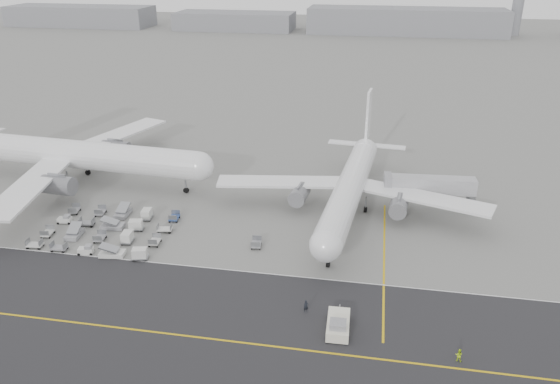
% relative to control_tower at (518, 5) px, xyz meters
% --- Properties ---
extents(ground, '(700.00, 700.00, 0.00)m').
position_rel_control_tower_xyz_m(ground, '(-100.00, -265.00, -16.25)').
color(ground, gray).
rests_on(ground, ground).
extents(taxiway, '(220.00, 59.00, 0.03)m').
position_rel_control_tower_xyz_m(taxiway, '(-94.98, -282.98, -16.24)').
color(taxiway, '#2D2C2F').
rests_on(taxiway, ground).
extents(horizon_buildings, '(520.00, 28.00, 28.00)m').
position_rel_control_tower_xyz_m(horizon_buildings, '(-70.00, -5.00, -16.25)').
color(horizon_buildings, gray).
rests_on(horizon_buildings, ground).
extents(control_tower, '(7.00, 7.00, 31.25)m').
position_rel_control_tower_xyz_m(control_tower, '(0.00, 0.00, 0.00)').
color(control_tower, gray).
rests_on(control_tower, ground).
extents(airliner_a, '(59.59, 58.76, 20.55)m').
position_rel_control_tower_xyz_m(airliner_a, '(-132.28, -239.45, -10.34)').
color(airliner_a, white).
rests_on(airliner_a, ground).
extents(airliner_b, '(49.80, 50.56, 17.45)m').
position_rel_control_tower_xyz_m(airliner_b, '(-76.46, -243.61, -11.22)').
color(airliner_b, white).
rests_on(airliner_b, ground).
extents(pushback_tug, '(2.95, 7.64, 2.18)m').
position_rel_control_tower_xyz_m(pushback_tug, '(-75.64, -278.56, -15.36)').
color(pushback_tug, white).
rests_on(pushback_tug, ground).
extents(jet_bridge, '(17.36, 4.33, 6.51)m').
position_rel_control_tower_xyz_m(jet_bridge, '(-62.00, -240.20, -11.71)').
color(jet_bridge, gray).
rests_on(jet_bridge, ground).
extents(gse_cluster, '(28.55, 23.91, 1.92)m').
position_rel_control_tower_xyz_m(gse_cluster, '(-116.29, -259.81, -16.25)').
color(gse_cluster, '#99999F').
rests_on(gse_cluster, ground).
extents(stray_dolly, '(1.79, 2.63, 1.52)m').
position_rel_control_tower_xyz_m(stray_dolly, '(-90.37, -259.66, -16.25)').
color(stray_dolly, silver).
rests_on(stray_dolly, ground).
extents(ground_crew_a, '(0.76, 0.63, 1.77)m').
position_rel_control_tower_xyz_m(ground_crew_a, '(-80.14, -275.41, -15.37)').
color(ground_crew_a, black).
rests_on(ground_crew_a, ground).
extents(ground_crew_b, '(0.92, 0.78, 1.65)m').
position_rel_control_tower_xyz_m(ground_crew_b, '(-61.36, -281.59, -15.43)').
color(ground_crew_b, '#B5E01A').
rests_on(ground_crew_b, ground).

